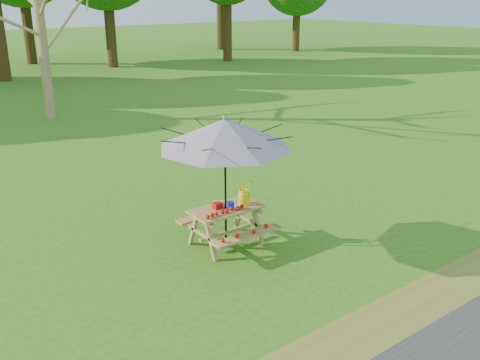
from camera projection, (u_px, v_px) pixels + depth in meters
ground at (122, 298)px, 7.53m from camera, size 120.00×120.00×0.00m
picnic_table at (226, 227)px, 9.02m from camera, size 1.20×1.32×0.67m
patio_umbrella at (225, 133)px, 8.48m from camera, size 2.45×2.45×2.25m
produce_bins at (223, 205)px, 8.88m from camera, size 0.28×0.40×0.13m
tomatoes_row at (225, 211)px, 8.67m from camera, size 0.77×0.13×0.07m
flower_bucket at (244, 191)px, 9.00m from camera, size 0.28×0.25×0.43m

